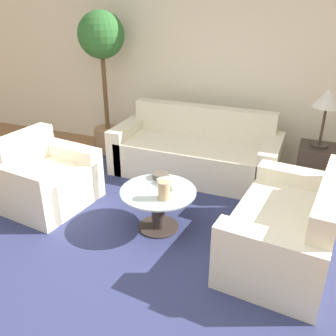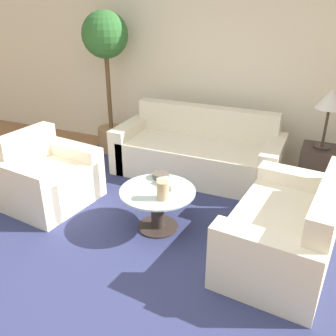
% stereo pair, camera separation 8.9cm
% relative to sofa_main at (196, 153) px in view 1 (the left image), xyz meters
% --- Properties ---
extents(ground_plane, '(14.00, 14.00, 0.00)m').
position_rel_sofa_main_xyz_m(ground_plane, '(-0.01, -2.20, -0.28)').
color(ground_plane, '#8E603D').
extents(wall_back, '(10.00, 0.06, 2.60)m').
position_rel_sofa_main_xyz_m(wall_back, '(-0.01, 0.67, 1.02)').
color(wall_back, beige).
rests_on(wall_back, ground_plane).
extents(rug, '(3.57, 3.55, 0.01)m').
position_rel_sofa_main_xyz_m(rug, '(0.05, -1.35, -0.27)').
color(rug, navy).
rests_on(rug, ground_plane).
extents(sofa_main, '(2.06, 0.86, 0.82)m').
position_rel_sofa_main_xyz_m(sofa_main, '(0.00, 0.00, 0.00)').
color(sofa_main, beige).
rests_on(sofa_main, ground_plane).
extents(armchair, '(0.89, 1.00, 0.78)m').
position_rel_sofa_main_xyz_m(armchair, '(-1.29, -1.36, 0.00)').
color(armchair, beige).
rests_on(armchair, ground_plane).
extents(loveseat, '(0.95, 1.47, 0.80)m').
position_rel_sofa_main_xyz_m(loveseat, '(1.30, -1.34, 0.00)').
color(loveseat, beige).
rests_on(loveseat, ground_plane).
extents(coffee_table, '(0.73, 0.73, 0.42)m').
position_rel_sofa_main_xyz_m(coffee_table, '(0.05, -1.35, -0.00)').
color(coffee_table, '#332823').
rests_on(coffee_table, ground_plane).
extents(side_table, '(0.41, 0.41, 0.57)m').
position_rel_sofa_main_xyz_m(side_table, '(1.42, 0.02, 0.01)').
color(side_table, '#332823').
rests_on(side_table, ground_plane).
extents(table_lamp, '(0.30, 0.30, 0.66)m').
position_rel_sofa_main_xyz_m(table_lamp, '(1.42, 0.02, 0.82)').
color(table_lamp, '#332823').
rests_on(table_lamp, side_table).
extents(potted_plant, '(0.61, 0.61, 1.94)m').
position_rel_sofa_main_xyz_m(potted_plant, '(-1.43, 0.23, 1.07)').
color(potted_plant, '#93704C').
rests_on(potted_plant, ground_plane).
extents(vase, '(0.11, 0.11, 0.18)m').
position_rel_sofa_main_xyz_m(vase, '(0.17, -1.48, 0.24)').
color(vase, tan).
rests_on(vase, coffee_table).
extents(bowl, '(0.17, 0.17, 0.05)m').
position_rel_sofa_main_xyz_m(bowl, '(-0.03, -1.10, 0.17)').
color(bowl, brown).
rests_on(bowl, coffee_table).
extents(book_stack, '(0.26, 0.21, 0.05)m').
position_rel_sofa_main_xyz_m(book_stack, '(0.11, -1.22, 0.17)').
color(book_stack, beige).
rests_on(book_stack, coffee_table).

